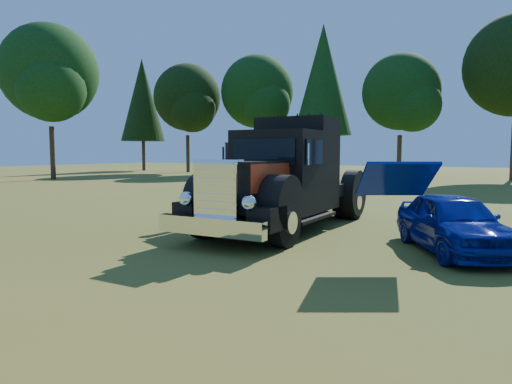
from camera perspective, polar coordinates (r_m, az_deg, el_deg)
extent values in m
plane|color=#345519|center=(9.43, 2.98, -7.55)|extent=(120.00, 120.00, 0.00)
cylinder|color=#2D2116|center=(45.04, 0.14, 4.91)|extent=(0.36, 0.36, 3.96)
sphere|color=black|center=(45.42, 0.14, 12.43)|extent=(7.04, 7.04, 7.04)
sphere|color=black|center=(43.86, 1.10, 10.96)|extent=(4.84, 4.84, 4.84)
cylinder|color=#2D2116|center=(52.59, -13.87, 4.98)|extent=(0.36, 0.36, 4.32)
cone|color=black|center=(52.90, -14.00, 11.10)|extent=(4.80, 4.80, 9.00)
cylinder|color=#2D2116|center=(38.60, 17.46, 4.27)|extent=(0.36, 0.36, 3.42)
sphere|color=black|center=(38.89, 17.66, 11.85)|extent=(6.08, 6.08, 6.08)
sphere|color=black|center=(37.80, 19.09, 10.27)|extent=(4.18, 4.18, 4.18)
cylinder|color=#2D2116|center=(41.58, 8.27, 5.35)|extent=(0.36, 0.36, 4.68)
cone|color=black|center=(42.07, 8.38, 13.70)|extent=(5.20, 5.20, 9.75)
cylinder|color=#2D2116|center=(47.26, -8.51, 4.75)|extent=(0.36, 0.36, 3.78)
sphere|color=black|center=(47.58, -8.60, 11.60)|extent=(6.72, 6.72, 6.72)
sphere|color=black|center=(46.03, -7.98, 10.25)|extent=(4.62, 4.62, 4.62)
cylinder|color=#2D2116|center=(37.43, -24.09, 4.46)|extent=(0.36, 0.36, 3.96)
sphere|color=black|center=(37.89, -24.42, 13.48)|extent=(7.04, 7.04, 7.04)
sphere|color=black|center=(36.13, -24.23, 11.80)|extent=(4.84, 4.84, 4.84)
cylinder|color=black|center=(10.88, -6.45, -2.94)|extent=(0.32, 1.10, 1.10)
cylinder|color=black|center=(9.81, 3.55, -3.79)|extent=(0.32, 1.10, 1.10)
cylinder|color=black|center=(15.00, 4.38, -0.74)|extent=(0.32, 1.10, 1.10)
cylinder|color=black|center=(14.24, 12.05, -1.14)|extent=(0.32, 1.10, 1.10)
cylinder|color=black|center=(14.87, 5.53, -0.80)|extent=(0.32, 1.10, 1.10)
cylinder|color=black|center=(14.35, 10.79, -1.08)|extent=(0.32, 1.10, 1.10)
cube|color=black|center=(12.57, 4.45, -1.53)|extent=(1.60, 6.40, 0.28)
cube|color=white|center=(9.27, -5.73, -4.32)|extent=(2.50, 0.22, 0.36)
cube|color=white|center=(9.43, -4.72, 0.14)|extent=(1.05, 0.30, 1.30)
cube|color=black|center=(10.31, -1.43, 0.84)|extent=(1.35, 1.80, 1.10)
cube|color=#9C2B11|center=(10.67, -4.62, 2.04)|extent=(0.02, 1.80, 0.60)
cube|color=#9C2B11|center=(9.96, 1.97, 1.85)|extent=(0.02, 1.80, 0.60)
cylinder|color=black|center=(10.78, -6.04, -0.87)|extent=(0.55, 1.24, 1.24)
cylinder|color=black|center=(9.80, 3.04, -1.43)|extent=(0.55, 1.24, 1.24)
sphere|color=white|center=(9.85, -8.69, -0.87)|extent=(0.32, 0.32, 0.32)
sphere|color=white|center=(8.98, -0.84, -1.38)|extent=(0.32, 0.32, 0.32)
cube|color=black|center=(11.65, 2.49, 2.55)|extent=(2.05, 1.30, 2.10)
cube|color=black|center=(11.05, 0.92, 5.02)|extent=(1.70, 0.05, 0.65)
cube|color=black|center=(12.81, 5.15, 3.65)|extent=(2.05, 1.30, 2.50)
cube|color=black|center=(14.37, 7.84, 0.58)|extent=(2.00, 2.00, 0.35)
cube|color=black|center=(12.79, -2.76, 2.32)|extent=(1.04, 0.48, 1.50)
cube|color=maroon|center=(12.85, -2.72, 1.66)|extent=(0.79, 0.35, 0.75)
imported|color=#0724A0|center=(10.16, 23.44, -3.52)|extent=(3.04, 3.86, 1.23)
cube|color=#0724A0|center=(8.74, 17.14, 1.52)|extent=(1.59, 1.45, 0.67)
imported|color=#1D2944|center=(13.08, -5.76, 0.04)|extent=(0.48, 0.70, 1.84)
imported|color=#1B273F|center=(13.24, -1.93, 0.42)|extent=(1.20, 1.22, 1.98)
imported|color=#0B4642|center=(37.40, 5.39, 2.77)|extent=(1.68, 3.80, 1.21)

